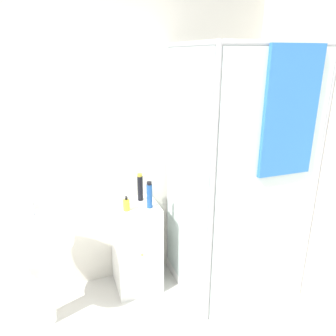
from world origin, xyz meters
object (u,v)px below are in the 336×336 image
Objects in this scene: sink at (37,249)px; shampoo_bottle_blue at (149,195)px; shampoo_bottle_tall_black at (140,187)px; soap_dispenser at (126,205)px.

shampoo_bottle_blue is (0.87, 0.10, 0.25)m from sink.
shampoo_bottle_blue is at bearing -78.07° from shampoo_bottle_tall_black.
shampoo_bottle_tall_black reaches higher than shampoo_bottle_blue.
shampoo_bottle_tall_black reaches higher than soap_dispenser.
shampoo_bottle_tall_black is 0.17m from shampoo_bottle_blue.
soap_dispenser is 0.20m from shampoo_bottle_blue.
shampoo_bottle_tall_black is at bearing 101.93° from shampoo_bottle_blue.
soap_dispenser is 0.51× the size of shampoo_bottle_tall_black.
sink is at bearing -162.86° from shampoo_bottle_tall_black.
shampoo_bottle_blue is at bearing -3.84° from soap_dispenser.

